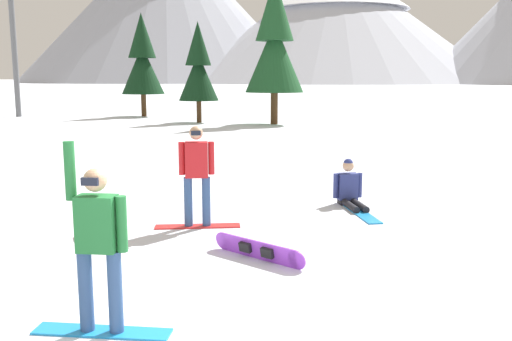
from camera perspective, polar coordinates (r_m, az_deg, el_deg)
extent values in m
cube|color=#1E8CD8|center=(6.38, -15.32, -15.48)|extent=(1.49, 0.48, 0.02)
cylinder|color=#335184|center=(6.15, -14.09, -11.86)|extent=(0.15, 0.15, 0.87)
cylinder|color=#335184|center=(6.27, -16.89, -11.58)|extent=(0.15, 0.15, 0.87)
cube|color=#237238|center=(5.99, -15.82, -5.20)|extent=(0.43, 0.29, 0.58)
cylinder|color=#237238|center=(5.89, -13.47, -5.31)|extent=(0.11, 0.11, 0.58)
cylinder|color=#237238|center=(5.98, -18.36, -0.03)|extent=(0.11, 0.11, 0.60)
sphere|color=tan|center=(5.89, -16.02, -0.94)|extent=(0.24, 0.24, 0.24)
cube|color=black|center=(5.76, -16.55, -1.09)|extent=(0.17, 0.06, 0.08)
cube|color=red|center=(10.20, -5.93, -5.64)|extent=(1.53, 0.76, 0.02)
cylinder|color=#335184|center=(10.09, -5.07, -3.14)|extent=(0.15, 0.15, 0.88)
cylinder|color=#335184|center=(10.10, -6.89, -3.16)|extent=(0.15, 0.15, 0.88)
cube|color=red|center=(9.96, -6.05, 1.10)|extent=(0.46, 0.36, 0.63)
cylinder|color=red|center=(9.95, -4.56, 1.27)|extent=(0.11, 0.11, 0.58)
cylinder|color=red|center=(9.96, -7.55, 1.22)|extent=(0.11, 0.11, 0.58)
sphere|color=tan|center=(9.90, -6.10, 3.82)|extent=(0.24, 0.24, 0.24)
cube|color=black|center=(9.76, -6.12, 3.80)|extent=(0.17, 0.09, 0.08)
cube|color=black|center=(12.08, 9.24, -3.13)|extent=(0.44, 0.40, 0.10)
cylinder|color=black|center=(11.65, 10.47, -3.52)|extent=(0.44, 0.79, 0.14)
cylinder|color=black|center=(11.58, 9.54, -3.57)|extent=(0.44, 0.79, 0.14)
cube|color=#1E8CD8|center=(11.26, 10.66, -4.31)|extent=(0.88, 1.57, 0.02)
cube|color=navy|center=(12.02, 9.28, -1.60)|extent=(0.46, 0.38, 0.56)
cylinder|color=navy|center=(12.09, 10.46, -1.46)|extent=(0.11, 0.11, 0.52)
cylinder|color=navy|center=(11.93, 8.10, -1.54)|extent=(0.11, 0.11, 0.52)
sphere|color=tan|center=(11.94, 9.34, 0.48)|extent=(0.24, 0.24, 0.24)
sphere|color=navy|center=(11.93, 9.35, 0.71)|extent=(0.20, 0.20, 0.20)
cube|color=#993FD8|center=(8.36, 0.21, -8.06)|extent=(1.30, 0.69, 0.29)
cylinder|color=#993FD8|center=(8.81, -3.33, -7.16)|extent=(0.30, 0.21, 0.29)
cylinder|color=#993FD8|center=(7.95, 4.15, -9.03)|extent=(0.30, 0.21, 0.29)
cube|color=black|center=(8.46, -1.10, -7.79)|extent=(0.22, 0.18, 0.15)
cube|color=black|center=(8.20, 1.14, -8.36)|extent=(0.22, 0.18, 0.15)
cube|color=red|center=(9.91, -15.85, -5.80)|extent=(0.56, 0.53, 0.23)
cube|color=maroon|center=(9.87, -16.33, -5.13)|extent=(0.30, 0.30, 0.08)
cylinder|color=black|center=(9.93, -14.48, -5.60)|extent=(0.11, 0.10, 0.02)
cylinder|color=#472D19|center=(31.82, 1.86, 6.33)|extent=(0.41, 0.41, 1.79)
cone|color=#194723|center=(31.79, 1.89, 11.37)|extent=(3.26, 3.26, 3.81)
cone|color=#194723|center=(31.99, 1.91, 16.15)|extent=(2.12, 2.12, 3.49)
cylinder|color=#472D19|center=(38.82, -11.32, 6.52)|extent=(0.34, 0.34, 1.51)
cone|color=black|center=(38.77, -11.43, 9.99)|extent=(2.83, 2.83, 3.20)
cone|color=black|center=(38.86, -11.54, 13.30)|extent=(1.84, 1.84, 2.94)
cylinder|color=#472D19|center=(33.18, -5.80, 5.97)|extent=(0.29, 0.29, 1.28)
cone|color=black|center=(33.12, -5.86, 9.43)|extent=(2.31, 2.31, 2.72)
cone|color=black|center=(33.17, -5.92, 12.72)|extent=(1.50, 1.50, 2.49)
cylinder|color=#595B60|center=(41.02, -23.29, 10.72)|extent=(0.36, 0.36, 8.12)
cone|color=#9EA3B2|center=(270.56, -9.02, 16.24)|extent=(133.05, 133.05, 69.52)
cone|color=#B2B7C6|center=(248.16, 8.14, 14.60)|extent=(134.86, 134.86, 49.96)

